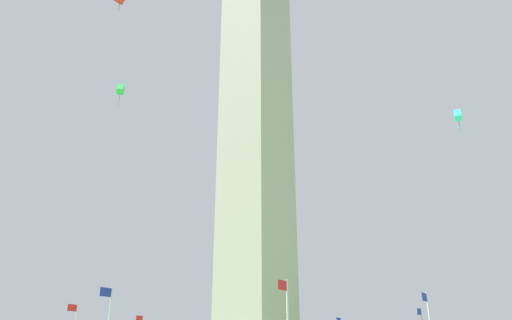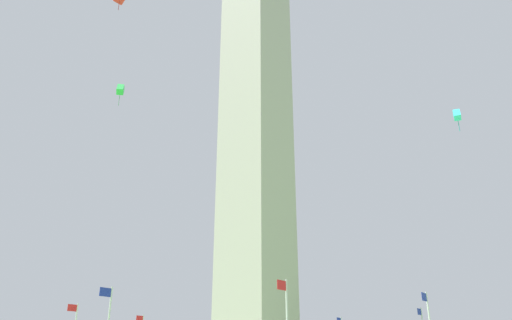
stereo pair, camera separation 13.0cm
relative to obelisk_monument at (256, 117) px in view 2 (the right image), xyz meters
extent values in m
cube|color=#A8A399|center=(0.00, 0.00, -3.45)|extent=(6.33, 6.33, 50.64)
cube|color=#1E2D99|center=(18.03, 0.00, -21.90)|extent=(1.00, 0.03, 0.64)
cube|color=red|center=(12.91, 12.36, -21.90)|extent=(1.00, 0.03, 0.64)
cube|color=#1E2D99|center=(0.55, 17.48, -21.90)|extent=(1.00, 0.03, 0.64)
cube|color=#1E2D99|center=(-11.81, 12.36, -21.90)|extent=(1.00, 0.03, 0.64)
cube|color=#1E2D99|center=(-16.93, 0.00, -21.90)|extent=(1.00, 0.03, 0.64)
cube|color=red|center=(0.55, -17.48, -21.90)|extent=(1.00, 0.03, 0.64)
cube|color=red|center=(12.91, -12.36, -21.90)|extent=(1.00, 0.03, 0.64)
cylinder|color=maroon|center=(21.43, 2.11, 1.20)|extent=(0.04, 0.04, 0.99)
cube|color=green|center=(13.64, -7.75, 0.25)|extent=(1.37, 1.43, 1.43)
cylinder|color=#208035|center=(13.64, -7.75, -0.87)|extent=(0.04, 0.04, 1.68)
cube|color=#33C6D1|center=(9.10, 24.32, -11.37)|extent=(0.87, 0.64, 0.89)
cylinder|color=teal|center=(9.10, 24.32, -12.06)|extent=(0.04, 0.04, 1.04)
camera|label=1|loc=(40.22, 31.53, -26.55)|focal=34.10mm
camera|label=2|loc=(40.14, 31.63, -26.55)|focal=34.10mm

